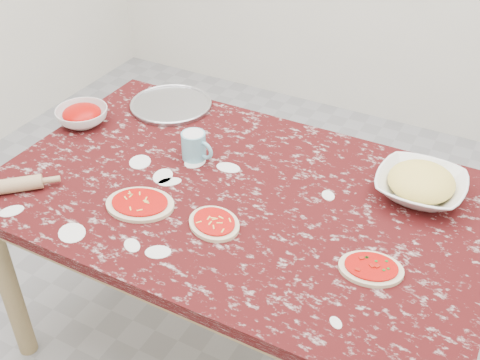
% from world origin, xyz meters
% --- Properties ---
extents(ground, '(4.00, 4.00, 0.00)m').
position_xyz_m(ground, '(0.00, 0.00, 0.00)').
color(ground, gray).
extents(worktable, '(1.60, 1.00, 0.75)m').
position_xyz_m(worktable, '(0.00, 0.00, 0.67)').
color(worktable, '#370B0C').
rests_on(worktable, ground).
extents(pizza_tray, '(0.33, 0.33, 0.01)m').
position_xyz_m(pizza_tray, '(-0.52, 0.37, 0.76)').
color(pizza_tray, '#B2B2B7').
rests_on(pizza_tray, worktable).
extents(sauce_bowl, '(0.24, 0.24, 0.06)m').
position_xyz_m(sauce_bowl, '(-0.74, 0.11, 0.78)').
color(sauce_bowl, white).
rests_on(sauce_bowl, worktable).
extents(cheese_bowl, '(0.29, 0.29, 0.07)m').
position_xyz_m(cheese_bowl, '(0.51, 0.26, 0.78)').
color(cheese_bowl, white).
rests_on(cheese_bowl, worktable).
extents(flour_mug, '(0.13, 0.09, 0.10)m').
position_xyz_m(flour_mug, '(-0.23, 0.10, 0.80)').
color(flour_mug, '#6CAEC0').
rests_on(flour_mug, worktable).
extents(pizza_left, '(0.26, 0.22, 0.02)m').
position_xyz_m(pizza_left, '(-0.24, -0.21, 0.76)').
color(pizza_left, beige).
rests_on(pizza_left, worktable).
extents(pizza_mid, '(0.22, 0.20, 0.02)m').
position_xyz_m(pizza_mid, '(0.01, -0.18, 0.76)').
color(pizza_mid, beige).
rests_on(pizza_mid, worktable).
extents(pizza_right, '(0.21, 0.18, 0.02)m').
position_xyz_m(pizza_right, '(0.49, -0.14, 0.76)').
color(pizza_right, beige).
rests_on(pizza_right, worktable).
extents(rolling_pin, '(0.21, 0.20, 0.05)m').
position_xyz_m(rolling_pin, '(-0.67, -0.36, 0.77)').
color(rolling_pin, tan).
rests_on(rolling_pin, worktable).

